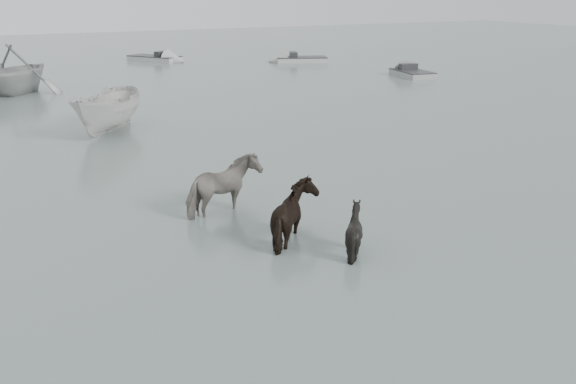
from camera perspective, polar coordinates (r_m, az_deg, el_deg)
name	(u,v)px	position (r m, az deg, el deg)	size (l,w,h in m)	color
ground	(338,252)	(13.79, 4.45, -5.31)	(140.00, 140.00, 0.00)	#516059
pony_pinto	(223,181)	(15.84, -5.81, 0.96)	(0.89, 1.96, 1.66)	black
pony_dark	(297,205)	(14.10, 0.82, -1.13)	(1.63, 1.40, 1.64)	black
pony_black	(354,225)	(13.60, 5.93, -2.90)	(0.99, 1.11, 1.23)	black
rowboat_trail	(16,67)	(36.69, -23.00, 10.16)	(4.41, 5.11, 2.69)	#9EA09E
boat_small	(108,109)	(25.66, -15.68, 7.08)	(1.72, 4.58, 1.77)	beige
skiff_port	(412,71)	(41.06, 10.99, 10.55)	(4.44, 1.60, 0.75)	gray
skiff_mid	(154,56)	(49.93, -11.79, 11.76)	(5.61, 1.60, 0.75)	#A3A6A3
skiff_star	(302,57)	(48.18, 1.22, 11.91)	(5.08, 1.60, 0.75)	#A4A4A0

